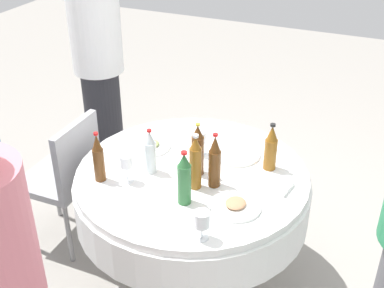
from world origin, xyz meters
TOP-DOWN VIEW (x-y plane):
  - ground_plane at (0.00, 0.00)m, footprint 10.00×10.00m
  - dining_table at (0.00, 0.00)m, footprint 1.24×1.24m
  - bottle_clear_rear at (0.08, -0.20)m, footprint 0.06×0.06m
  - bottle_amber_north at (-0.19, 0.36)m, footprint 0.07×0.07m
  - bottle_brown_outer at (0.07, 0.15)m, footprint 0.06×0.06m
  - bottle_green_inner at (0.25, 0.07)m, footprint 0.07×0.07m
  - bottle_brown_far at (-0.00, 0.03)m, footprint 0.06×0.06m
  - bottle_brown_near at (0.25, -0.40)m, footprint 0.06×0.06m
  - bottle_amber_west at (0.12, 0.07)m, footprint 0.06×0.06m
  - wine_glass_inner at (-0.18, -0.03)m, footprint 0.07×0.07m
  - wine_glass_far at (0.46, 0.25)m, footprint 0.07×0.07m
  - wine_glass_near at (0.21, -0.26)m, footprint 0.06×0.06m
  - plate_south at (-0.13, -0.30)m, footprint 0.21×0.21m
  - plate_left at (0.20, 0.31)m, footprint 0.24×0.24m
  - plate_east at (-0.25, 0.16)m, footprint 0.26×0.26m
  - knife_north at (-0.39, -0.13)m, footprint 0.15×0.12m
  - folded_napkin at (-0.04, 0.45)m, footprint 0.15×0.15m
  - person_north at (-0.66, -0.98)m, footprint 0.34×0.34m
  - chair_near at (0.01, -0.82)m, footprint 0.40×0.40m

SIDE VIEW (x-z plane):
  - ground_plane at x=0.00m, z-range 0.00..0.00m
  - chair_near at x=0.01m, z-range 0.08..0.95m
  - dining_table at x=0.00m, z-range 0.22..0.96m
  - knife_north at x=-0.39m, z-range 0.74..0.74m
  - plate_east at x=-0.25m, z-range 0.74..0.76m
  - plate_south at x=-0.13m, z-range 0.73..0.77m
  - plate_left at x=0.20m, z-range 0.73..0.77m
  - folded_napkin at x=-0.04m, z-range 0.74..0.76m
  - wine_glass_far at x=0.46m, z-range 0.77..0.91m
  - wine_glass_inner at x=-0.18m, z-range 0.77..0.92m
  - wine_glass_near at x=0.21m, z-range 0.78..0.92m
  - bottle_clear_rear at x=0.08m, z-range 0.73..0.98m
  - bottle_amber_north at x=-0.19m, z-range 0.73..0.99m
  - bottle_brown_near at x=0.25m, z-range 0.73..1.00m
  - bottle_green_inner at x=0.25m, z-range 0.73..1.01m
  - bottle_brown_far at x=0.00m, z-range 0.73..1.02m
  - bottle_brown_outer at x=0.07m, z-range 0.73..1.02m
  - bottle_amber_west at x=0.12m, z-range 0.73..1.03m
  - person_north at x=-0.66m, z-range 0.05..1.75m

